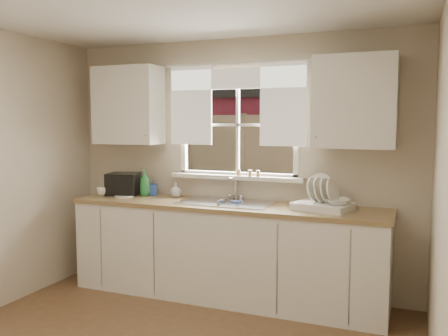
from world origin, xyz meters
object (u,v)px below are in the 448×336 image
at_px(soap_bottle_a, 145,183).
at_px(cup, 103,191).
at_px(black_appliance, 123,184).
at_px(dish_rack, 323,202).

distance_m(soap_bottle_a, cup, 0.45).
xyz_separation_m(cup, black_appliance, (0.16, 0.14, 0.07)).
xyz_separation_m(soap_bottle_a, cup, (-0.41, -0.16, -0.09)).
bearing_deg(dish_rack, black_appliance, 177.78).
distance_m(cup, black_appliance, 0.23).
xyz_separation_m(soap_bottle_a, black_appliance, (-0.25, -0.02, -0.02)).
bearing_deg(black_appliance, cup, -152.84).
bearing_deg(cup, soap_bottle_a, 28.80).
relative_size(soap_bottle_a, cup, 2.22).
relative_size(dish_rack, black_appliance, 1.72).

